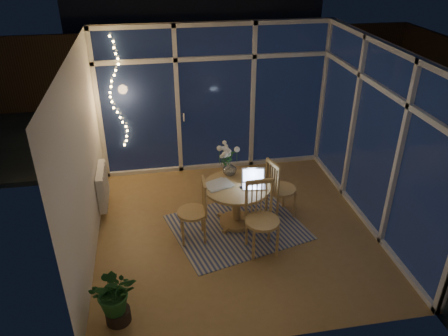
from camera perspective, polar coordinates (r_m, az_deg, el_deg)
The scene contains 24 objects.
floor at distance 6.49m, azimuth 1.70°, elevation -7.92°, with size 4.00×4.00×0.00m, color olive.
ceiling at distance 5.37m, azimuth 2.11°, elevation 14.99°, with size 4.00×4.00×0.00m, color white.
wall_back at distance 7.63m, azimuth -1.17°, elevation 8.98°, with size 4.00×0.04×2.60m, color silver.
wall_front at distance 4.17m, azimuth 7.49°, elevation -9.63°, with size 4.00×0.04×2.60m, color silver.
wall_left at distance 5.78m, azimuth -17.93°, elevation 0.81°, with size 0.04×4.00×2.60m, color silver.
wall_right at distance 6.49m, azimuth 19.50°, elevation 3.64°, with size 0.04×4.00×2.60m, color silver.
window_wall_back at distance 7.59m, azimuth -1.12°, elevation 8.88°, with size 4.00×0.10×2.60m, color silver.
window_wall_right at distance 6.47m, azimuth 19.18°, elevation 3.62°, with size 0.10×4.00×2.60m, color silver.
radiator at distance 6.98m, azimuth -15.59°, elevation -2.29°, with size 0.10×0.70×0.58m, color silver.
fairy_lights at distance 7.38m, azimuth -13.96°, elevation 9.32°, with size 0.24×0.10×1.85m, color #E7B75C, non-canonical shape.
garden_patio at distance 10.95m, azimuth -0.94°, elevation 7.63°, with size 12.00×6.00×0.10m, color black.
garden_fence at distance 11.06m, azimuth -4.02°, elevation 13.01°, with size 11.00×0.08×1.80m, color #382714.
garden_shrubs at distance 9.16m, azimuth -7.46°, elevation 6.51°, with size 0.90×0.90×0.90m, color black.
rug at distance 6.51m, azimuth 1.76°, elevation -7.71°, with size 1.83×1.46×0.01m, color #BBB498.
dining_table at distance 6.41m, azimuth 1.62°, elevation -4.85°, with size 0.97×0.97×0.66m, color #A8814C.
chair_left at distance 6.03m, azimuth -4.16°, elevation -5.61°, with size 0.44×0.44×0.95m, color #A8814C.
chair_right at distance 6.57m, azimuth 7.53°, elevation -2.58°, with size 0.45×0.45×0.97m, color #A8814C.
chair_front at distance 5.80m, azimuth 5.06°, elevation -6.75°, with size 0.48×0.48×1.04m, color #A8814C.
laptop at distance 6.17m, azimuth 3.97°, elevation -1.42°, with size 0.34×0.29×0.25m, color silver, non-canonical shape.
flower_vase at distance 6.45m, azimuth 0.75°, elevation -0.07°, with size 0.20×0.20×0.21m, color white.
bowl at distance 6.45m, azimuth 3.27°, elevation -1.01°, with size 0.15×0.15×0.04m, color white.
newspapers at distance 6.21m, azimuth -0.59°, elevation -2.29°, with size 0.35×0.27×0.02m, color beige.
phone at distance 6.19m, azimuth 2.61°, elevation -2.51°, with size 0.11×0.06×0.01m, color black.
potted_plant at distance 5.07m, azimuth -14.04°, elevation -15.85°, with size 0.54×0.47×0.76m, color #1C4E1F.
Camera 1 is at (-1.09, -5.10, 3.86)m, focal length 35.00 mm.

